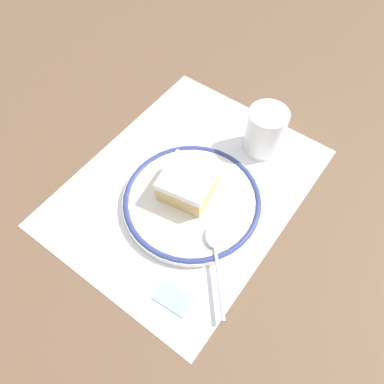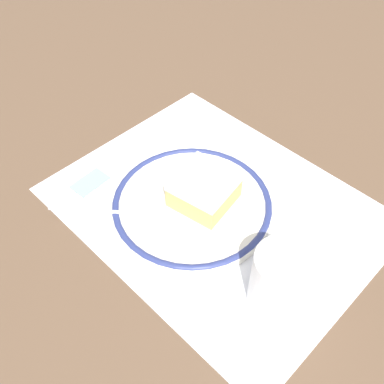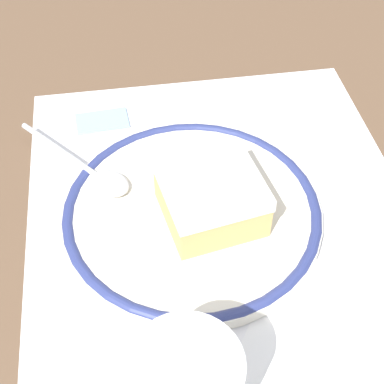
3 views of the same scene
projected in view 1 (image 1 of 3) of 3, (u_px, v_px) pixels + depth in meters
ground_plane at (187, 187)px, 0.61m from camera, size 2.40×2.40×0.00m
placemat at (187, 186)px, 0.61m from camera, size 0.41×0.32×0.00m
plate at (192, 201)px, 0.58m from camera, size 0.21×0.21×0.01m
cake_slice at (188, 183)px, 0.57m from camera, size 0.08×0.08×0.04m
spoon at (215, 247)px, 0.53m from camera, size 0.11×0.10×0.01m
cup at (265, 133)px, 0.62m from camera, size 0.06×0.06×0.08m
napkin at (203, 127)px, 0.67m from camera, size 0.17×0.17×0.00m
sugar_packet at (173, 298)px, 0.51m from camera, size 0.03×0.05×0.01m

